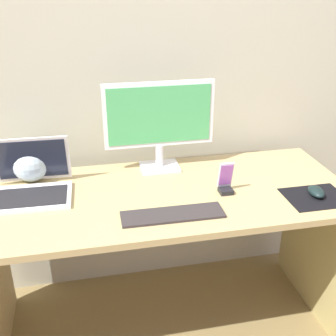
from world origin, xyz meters
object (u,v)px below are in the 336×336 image
Objects in this scene: monitor at (159,121)px; laptop at (32,184)px; fishbowl at (31,162)px; phone_in_dock at (226,182)px; keyboard_external at (173,215)px; mouse at (316,192)px.

laptop is (-0.57, -0.14, -0.19)m from monitor.
fishbowl is 1.27× the size of phone_in_dock.
phone_in_dock is (0.80, -0.29, -0.04)m from fishbowl.
monitor reaches higher than keyboard_external.
laptop is 1.84× the size of fishbowl.
fishbowl is 0.45× the size of keyboard_external.
keyboard_external is at bearing -170.50° from mouse.
mouse reaches higher than keyboard_external.
fishbowl reaches higher than phone_in_dock.
laptop is 0.80m from phone_in_dock.
mouse is (1.15, -0.26, -0.03)m from laptop.
mouse is at bearing -12.56° from laptop.
keyboard_external is 0.62m from mouse.
laptop is 2.34× the size of phone_in_dock.
monitor is 5.02× the size of mouse.
phone_in_dock is (0.23, -0.29, -0.19)m from monitor.
laptop is at bearing 174.13° from mouse.
laptop is at bearing 169.50° from phone_in_dock.
keyboard_external is 3.93× the size of mouse.
fishbowl is 1.23m from mouse.
monitor reaches higher than mouse.
fishbowl is at bearing 159.94° from phone_in_dock.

